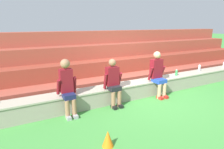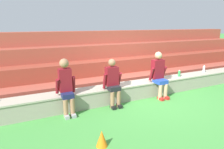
{
  "view_description": "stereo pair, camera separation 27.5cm",
  "coord_description": "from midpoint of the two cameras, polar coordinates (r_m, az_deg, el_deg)",
  "views": [
    {
      "loc": [
        -3.74,
        -4.47,
        2.2
      ],
      "look_at": [
        -1.19,
        0.25,
        0.81
      ],
      "focal_mm": 31.37,
      "sensor_mm": 36.0,
      "label": 1
    },
    {
      "loc": [
        -3.5,
        -4.59,
        2.2
      ],
      "look_at": [
        -1.19,
        0.25,
        0.81
      ],
      "focal_mm": 31.37,
      "sensor_mm": 36.0,
      "label": 2
    }
  ],
  "objects": [
    {
      "name": "ground_plane",
      "position": [
        6.21,
        12.37,
        -6.62
      ],
      "size": [
        80.0,
        80.0,
        0.0
      ],
      "primitive_type": "plane",
      "color": "#428E3D"
    },
    {
      "name": "brick_bleachers",
      "position": [
        7.83,
        2.6,
        3.64
      ],
      "size": [
        12.68,
        2.42,
        1.94
      ],
      "color": "#9C4536",
      "rests_on": "ground"
    },
    {
      "name": "water_bottle_mid_left",
      "position": [
        7.08,
        20.06,
        0.27
      ],
      "size": [
        0.08,
        0.08,
        0.21
      ],
      "color": "green",
      "rests_on": "stone_seating_wall"
    },
    {
      "name": "plastic_cup_right_end",
      "position": [
        6.56,
        15.37,
        -0.87
      ],
      "size": [
        0.08,
        0.08,
        0.1
      ],
      "primitive_type": "cylinder",
      "color": "white",
      "rests_on": "stone_seating_wall"
    },
    {
      "name": "sports_cone",
      "position": [
        3.79,
        -0.8,
        -18.17
      ],
      "size": [
        0.21,
        0.21,
        0.32
      ],
      "primitive_type": "cone",
      "color": "orange",
      "rests_on": "ground"
    },
    {
      "name": "person_center",
      "position": [
        6.14,
        14.8,
        0.23
      ],
      "size": [
        0.55,
        0.57,
        1.4
      ],
      "color": "tan",
      "rests_on": "ground"
    },
    {
      "name": "person_far_left",
      "position": [
        4.89,
        -11.68,
        -3.13
      ],
      "size": [
        0.48,
        0.54,
        1.4
      ],
      "color": "#996B4C",
      "rests_on": "ground"
    },
    {
      "name": "water_bottle_near_left",
      "position": [
        8.05,
        26.09,
        1.43
      ],
      "size": [
        0.08,
        0.08,
        0.25
      ],
      "color": "silver",
      "rests_on": "stone_seating_wall"
    },
    {
      "name": "person_left_of_center",
      "position": [
        5.3,
        1.75,
        -2.13
      ],
      "size": [
        0.52,
        0.49,
        1.3
      ],
      "color": "#996B4C",
      "rests_on": "ground"
    },
    {
      "name": "stone_seating_wall",
      "position": [
        6.31,
        11.12,
        -3.79
      ],
      "size": [
        9.39,
        0.54,
        0.47
      ],
      "color": "gray",
      "rests_on": "ground"
    }
  ]
}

